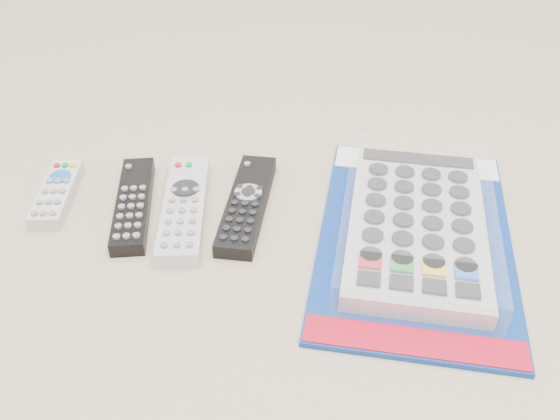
{
  "coord_description": "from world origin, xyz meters",
  "views": [
    {
      "loc": [
        0.03,
        -0.65,
        0.5
      ],
      "look_at": [
        0.05,
        -0.03,
        0.01
      ],
      "focal_mm": 40.0,
      "sensor_mm": 36.0,
      "label": 1
    }
  ],
  "objects_px": {
    "remote_small_grey": "(57,193)",
    "remote_large_black": "(247,204)",
    "jumbo_remote_packaged": "(417,223)",
    "remote_silver_dvd": "(184,207)",
    "remote_slim_black": "(133,204)"
  },
  "relations": [
    {
      "from": "remote_silver_dvd",
      "to": "remote_large_black",
      "type": "height_order",
      "value": "remote_silver_dvd"
    },
    {
      "from": "remote_silver_dvd",
      "to": "remote_small_grey",
      "type": "bearing_deg",
      "value": 167.65
    },
    {
      "from": "remote_small_grey",
      "to": "remote_silver_dvd",
      "type": "distance_m",
      "value": 0.18
    },
    {
      "from": "remote_silver_dvd",
      "to": "jumbo_remote_packaged",
      "type": "bearing_deg",
      "value": -10.88
    },
    {
      "from": "remote_small_grey",
      "to": "remote_slim_black",
      "type": "height_order",
      "value": "same"
    },
    {
      "from": "remote_small_grey",
      "to": "remote_large_black",
      "type": "bearing_deg",
      "value": -6.88
    },
    {
      "from": "remote_small_grey",
      "to": "jumbo_remote_packaged",
      "type": "height_order",
      "value": "jumbo_remote_packaged"
    },
    {
      "from": "remote_large_black",
      "to": "jumbo_remote_packaged",
      "type": "xyz_separation_m",
      "value": [
        0.21,
        -0.06,
        0.01
      ]
    },
    {
      "from": "remote_small_grey",
      "to": "remote_large_black",
      "type": "relative_size",
      "value": 0.66
    },
    {
      "from": "remote_slim_black",
      "to": "remote_silver_dvd",
      "type": "distance_m",
      "value": 0.07
    },
    {
      "from": "jumbo_remote_packaged",
      "to": "remote_slim_black",
      "type": "bearing_deg",
      "value": -178.83
    },
    {
      "from": "remote_small_grey",
      "to": "remote_silver_dvd",
      "type": "xyz_separation_m",
      "value": [
        0.17,
        -0.04,
        0.0
      ]
    },
    {
      "from": "remote_slim_black",
      "to": "remote_silver_dvd",
      "type": "relative_size",
      "value": 0.9
    },
    {
      "from": "remote_large_black",
      "to": "remote_silver_dvd",
      "type": "bearing_deg",
      "value": -166.42
    },
    {
      "from": "jumbo_remote_packaged",
      "to": "remote_small_grey",
      "type": "bearing_deg",
      "value": -179.75
    }
  ]
}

